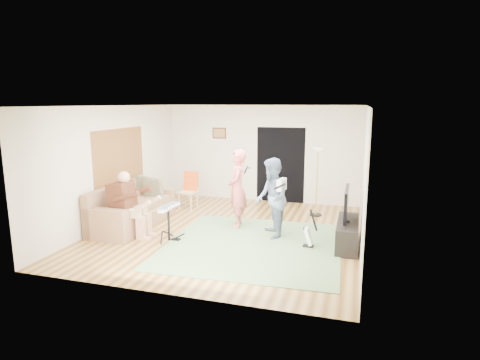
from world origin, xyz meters
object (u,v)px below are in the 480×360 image
(dining_chair, at_px, (189,195))
(torchiere_lamp, at_px, (317,170))
(guitar_spare, at_px, (309,236))
(guitarist, at_px, (272,198))
(drum_kit, at_px, (169,225))
(sofa, at_px, (130,212))
(singer, at_px, (237,189))
(television, at_px, (346,204))
(tv_cabinet, at_px, (347,234))

(dining_chair, bearing_deg, torchiere_lamp, 9.63)
(guitar_spare, distance_m, torchiere_lamp, 2.48)
(guitarist, bearing_deg, drum_kit, -89.74)
(sofa, bearing_deg, singer, 14.74)
(guitarist, height_order, television, guitarist)
(guitar_spare, bearing_deg, guitarist, 154.70)
(television, bearing_deg, guitar_spare, -156.50)
(sofa, xyz_separation_m, torchiere_lamp, (3.98, 2.05, 0.84))
(drum_kit, height_order, tv_cabinet, drum_kit)
(sofa, bearing_deg, torchiere_lamp, 27.29)
(drum_kit, bearing_deg, tv_cabinet, 11.23)
(drum_kit, xyz_separation_m, dining_chair, (-0.63, 2.45, 0.02))
(tv_cabinet, bearing_deg, guitar_spare, -157.99)
(drum_kit, distance_m, television, 3.56)
(singer, height_order, guitarist, singer)
(guitarist, height_order, guitar_spare, guitarist)
(guitar_spare, bearing_deg, television, 23.50)
(sofa, height_order, tv_cabinet, sofa)
(torchiere_lamp, relative_size, dining_chair, 1.73)
(torchiere_lamp, bearing_deg, tv_cabinet, -67.73)
(torchiere_lamp, distance_m, dining_chair, 3.42)
(guitarist, bearing_deg, torchiere_lamp, 137.37)
(sofa, bearing_deg, drum_kit, -26.49)
(torchiere_lamp, distance_m, tv_cabinet, 2.35)
(sofa, height_order, dining_chair, dining_chair)
(television, bearing_deg, drum_kit, -168.61)
(drum_kit, bearing_deg, singer, 49.96)
(drum_kit, bearing_deg, guitarist, 22.22)
(drum_kit, distance_m, guitarist, 2.17)
(tv_cabinet, bearing_deg, television, -180.00)
(drum_kit, height_order, guitarist, guitarist)
(sofa, distance_m, torchiere_lamp, 4.56)
(drum_kit, bearing_deg, sofa, 153.51)
(tv_cabinet, bearing_deg, guitarist, 176.10)
(drum_kit, distance_m, tv_cabinet, 3.57)
(drum_kit, bearing_deg, guitar_spare, 8.31)
(drum_kit, relative_size, torchiere_lamp, 0.45)
(drum_kit, distance_m, torchiere_lamp, 3.89)
(dining_chair, height_order, television, television)
(singer, height_order, tv_cabinet, singer)
(sofa, height_order, guitarist, guitarist)
(dining_chair, bearing_deg, television, -18.03)
(tv_cabinet, bearing_deg, sofa, -179.46)
(sofa, distance_m, dining_chair, 1.92)
(guitarist, relative_size, television, 1.60)
(guitar_spare, relative_size, tv_cabinet, 0.54)
(tv_cabinet, bearing_deg, drum_kit, -168.77)
(drum_kit, distance_m, singer, 1.75)
(torchiere_lamp, xyz_separation_m, television, (0.77, -2.01, -0.30))
(sofa, height_order, television, television)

